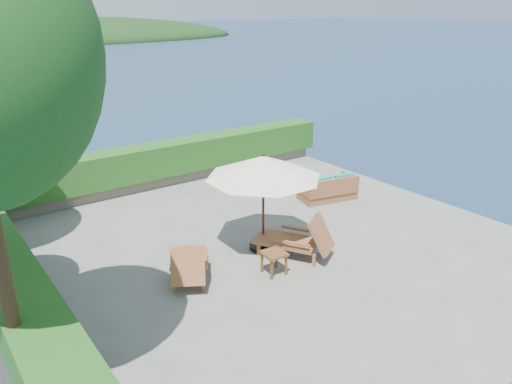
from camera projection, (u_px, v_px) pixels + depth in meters
ground at (265, 246)px, 12.12m from camera, size 12.00×12.00×0.00m
foundation at (265, 301)px, 12.66m from camera, size 12.00×12.00×3.00m
ocean at (265, 348)px, 13.17m from camera, size 600.00×600.00×0.00m
offshore_island at (23, 41)px, 132.96m from camera, size 126.00×57.60×12.60m
planter_wall_far at (162, 179)px, 16.30m from camera, size 12.00×0.60×0.36m
planter_wall_left at (18, 320)px, 8.97m from camera, size 0.60×12.00×0.36m
hedge_far at (161, 159)px, 16.07m from camera, size 12.40×0.90×1.00m
hedge_left at (11, 287)px, 8.73m from camera, size 0.90×12.40×1.00m
patio_umbrella at (263, 168)px, 11.30m from camera, size 3.50×3.50×2.41m
lounge_left at (189, 263)px, 10.49m from camera, size 1.45×1.79×0.96m
lounge_right at (297, 239)px, 11.50m from camera, size 1.56×1.93×1.04m
side_table at (274, 256)px, 10.74m from camera, size 0.51×0.51×0.51m
wicker_loveseat at (328, 189)px, 14.95m from camera, size 1.83×1.21×0.83m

